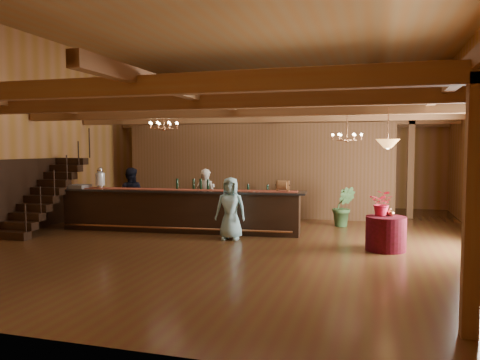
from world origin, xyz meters
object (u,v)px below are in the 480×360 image
(floor_plant, at_px, (343,207))
(round_table, at_px, (386,233))
(pendant_lamp, at_px, (388,144))
(chandelier_right, at_px, (347,137))
(beverage_dispenser, at_px, (100,178))
(staff_second, at_px, (130,196))
(backbar_shelf, at_px, (248,205))
(bartender, at_px, (206,198))
(tasting_bar, at_px, (179,210))
(chandelier_left, at_px, (164,125))
(raffle_drum, at_px, (283,185))
(guest, at_px, (230,208))

(floor_plant, bearing_deg, round_table, -69.36)
(pendant_lamp, height_order, floor_plant, pendant_lamp)
(round_table, relative_size, chandelier_right, 1.11)
(beverage_dispenser, relative_size, floor_plant, 0.51)
(staff_second, relative_size, floor_plant, 1.44)
(backbar_shelf, distance_m, bartender, 2.18)
(tasting_bar, height_order, round_table, tasting_bar)
(chandelier_left, distance_m, chandelier_right, 4.98)
(beverage_dispenser, relative_size, chandelier_left, 0.75)
(backbar_shelf, bearing_deg, round_table, -35.81)
(tasting_bar, bearing_deg, round_table, -14.74)
(tasting_bar, bearing_deg, raffle_drum, -1.07)
(tasting_bar, xyz_separation_m, bartender, (0.46, 0.83, 0.27))
(tasting_bar, height_order, chandelier_right, chandelier_right)
(beverage_dispenser, distance_m, round_table, 7.91)
(chandelier_right, distance_m, pendant_lamp, 2.39)
(round_table, xyz_separation_m, floor_plant, (-1.12, 2.97, 0.21))
(chandelier_left, bearing_deg, backbar_shelf, 62.87)
(pendant_lamp, bearing_deg, chandelier_left, 172.60)
(beverage_dispenser, height_order, raffle_drum, beverage_dispenser)
(round_table, height_order, bartender, bartender)
(round_table, bearing_deg, beverage_dispenser, 174.16)
(round_table, bearing_deg, chandelier_left, 172.60)
(tasting_bar, xyz_separation_m, chandelier_left, (-0.35, -0.19, 2.33))
(chandelier_right, xyz_separation_m, floor_plant, (-0.11, 0.81, -2.02))
(guest, distance_m, floor_plant, 3.78)
(chandelier_left, relative_size, chandelier_right, 1.00)
(beverage_dispenser, distance_m, staff_second, 1.16)
(backbar_shelf, distance_m, guest, 3.58)
(chandelier_right, xyz_separation_m, guest, (-2.73, -1.91, -1.82))
(tasting_bar, height_order, staff_second, staff_second)
(tasting_bar, xyz_separation_m, chandelier_right, (4.41, 1.22, 2.02))
(beverage_dispenser, relative_size, round_table, 0.68)
(backbar_shelf, xyz_separation_m, bartender, (-0.74, -2.00, 0.43))
(floor_plant, bearing_deg, beverage_dispenser, -161.97)
(chandelier_left, height_order, pendant_lamp, same)
(floor_plant, bearing_deg, pendant_lamp, -69.36)
(tasting_bar, relative_size, bartender, 4.09)
(backbar_shelf, xyz_separation_m, floor_plant, (3.10, -0.81, 0.17))
(pendant_lamp, bearing_deg, raffle_drum, 156.27)
(chandelier_left, xyz_separation_m, bartender, (0.81, 1.03, -2.06))
(tasting_bar, distance_m, chandelier_left, 2.36)
(raffle_drum, distance_m, chandelier_left, 3.59)
(tasting_bar, relative_size, floor_plant, 5.89)
(chandelier_left, bearing_deg, guest, -13.70)
(guest, relative_size, floor_plant, 1.33)
(beverage_dispenser, xyz_separation_m, bartender, (2.84, 0.98, -0.59))
(tasting_bar, xyz_separation_m, backbar_shelf, (1.20, 2.84, -0.17))
(backbar_shelf, bearing_deg, tasting_bar, -106.95)
(bartender, bearing_deg, tasting_bar, 67.24)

